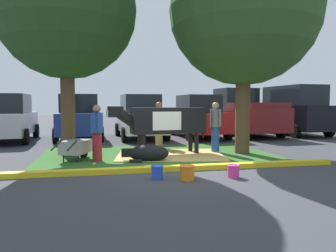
# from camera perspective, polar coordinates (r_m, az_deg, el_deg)

# --- Properties ---
(ground_plane) EXTENTS (80.00, 80.00, 0.00)m
(ground_plane) POSITION_cam_1_polar(r_m,az_deg,el_deg) (8.11, 1.25, -7.43)
(ground_plane) COLOR #38383D
(grass_island) EXTENTS (7.13, 4.49, 0.02)m
(grass_island) POSITION_cam_1_polar(r_m,az_deg,el_deg) (10.08, -1.79, -5.13)
(grass_island) COLOR #2D5B23
(grass_island) RESTS_ON ground
(curb_yellow) EXTENTS (8.33, 0.24, 0.12)m
(curb_yellow) POSITION_cam_1_polar(r_m,az_deg,el_deg) (7.76, 1.39, -7.49)
(curb_yellow) COLOR yellow
(curb_yellow) RESTS_ON ground
(hay_bedding) EXTENTS (3.55, 2.90, 0.04)m
(hay_bedding) POSITION_cam_1_polar(r_m,az_deg,el_deg) (9.96, 0.36, -5.14)
(hay_bedding) COLOR tan
(hay_bedding) RESTS_ON ground
(shade_tree_left) EXTENTS (4.21, 4.21, 6.55)m
(shade_tree_left) POSITION_cam_1_polar(r_m,az_deg,el_deg) (10.61, -17.67, 19.24)
(shade_tree_left) COLOR #4C3823
(shade_tree_left) RESTS_ON ground
(shade_tree_right) EXTENTS (4.71, 4.71, 6.90)m
(shade_tree_right) POSITION_cam_1_polar(r_m,az_deg,el_deg) (10.94, 13.38, 19.37)
(shade_tree_right) COLOR #4C3823
(shade_tree_right) RESTS_ON ground
(cow_holstein) EXTENTS (3.13, 0.96, 1.53)m
(cow_holstein) POSITION_cam_1_polar(r_m,az_deg,el_deg) (10.01, -0.57, 0.94)
(cow_holstein) COLOR black
(cow_holstein) RESTS_ON ground
(calf_lying) EXTENTS (1.33, 0.63, 0.48)m
(calf_lying) POSITION_cam_1_polar(r_m,az_deg,el_deg) (8.88, -3.66, -4.87)
(calf_lying) COLOR black
(calf_lying) RESTS_ON ground
(person_handler) EXTENTS (0.34, 0.51, 1.66)m
(person_handler) POSITION_cam_1_polar(r_m,az_deg,el_deg) (10.59, 8.43, 0.07)
(person_handler) COLOR #23478C
(person_handler) RESTS_ON ground
(person_visitor_near) EXTENTS (0.50, 0.34, 1.67)m
(person_visitor_near) POSITION_cam_1_polar(r_m,az_deg,el_deg) (11.52, -1.62, 0.47)
(person_visitor_near) COLOR #9E7F5B
(person_visitor_near) RESTS_ON ground
(person_visitor_far) EXTENTS (0.34, 0.51, 1.57)m
(person_visitor_far) POSITION_cam_1_polar(r_m,az_deg,el_deg) (9.03, -12.50, -0.95)
(person_visitor_far) COLOR maroon
(person_visitor_far) RESTS_ON ground
(wheelbarrow) EXTENTS (1.02, 1.59, 0.63)m
(wheelbarrow) POSITION_cam_1_polar(r_m,az_deg,el_deg) (9.39, -15.97, -3.63)
(wheelbarrow) COLOR gray
(wheelbarrow) RESTS_ON ground
(bucket_blue) EXTENTS (0.27, 0.27, 0.29)m
(bucket_blue) POSITION_cam_1_polar(r_m,az_deg,el_deg) (6.91, -1.94, -8.15)
(bucket_blue) COLOR blue
(bucket_blue) RESTS_ON ground
(bucket_orange) EXTENTS (0.33, 0.33, 0.31)m
(bucket_orange) POSITION_cam_1_polar(r_m,az_deg,el_deg) (6.84, 3.44, -8.21)
(bucket_orange) COLOR orange
(bucket_orange) RESTS_ON ground
(bucket_pink) EXTENTS (0.28, 0.28, 0.28)m
(bucket_pink) POSITION_cam_1_polar(r_m,az_deg,el_deg) (7.20, 11.54, -7.78)
(bucket_pink) COLOR #EA3893
(bucket_pink) RESTS_ON ground
(sedan_silver) EXTENTS (2.17, 4.47, 2.02)m
(sedan_silver) POSITION_cam_1_polar(r_m,az_deg,el_deg) (15.27, -26.52, 1.22)
(sedan_silver) COLOR silver
(sedan_silver) RESTS_ON ground
(sedan_blue) EXTENTS (2.17, 4.47, 2.02)m
(sedan_blue) POSITION_cam_1_polar(r_m,az_deg,el_deg) (15.10, -15.52, 1.47)
(sedan_blue) COLOR navy
(sedan_blue) RESTS_ON ground
(hatchback_white) EXTENTS (2.17, 4.47, 2.02)m
(hatchback_white) POSITION_cam_1_polar(r_m,az_deg,el_deg) (14.97, -4.98, 1.58)
(hatchback_white) COLOR silver
(hatchback_white) RESTS_ON ground
(sedan_red) EXTENTS (2.17, 4.47, 2.02)m
(sedan_red) POSITION_cam_1_polar(r_m,az_deg,el_deg) (15.45, 5.36, 1.65)
(sedan_red) COLOR red
(sedan_red) RESTS_ON ground
(pickup_truck_black) EXTENTS (2.40, 5.48, 2.42)m
(pickup_truck_black) POSITION_cam_1_polar(r_m,az_deg,el_deg) (16.89, 13.15, 2.20)
(pickup_truck_black) COLOR maroon
(pickup_truck_black) RESTS_ON ground
(suv_black) EXTENTS (2.28, 4.68, 2.52)m
(suv_black) POSITION_cam_1_polar(r_m,az_deg,el_deg) (17.89, 21.32, 2.62)
(suv_black) COLOR black
(suv_black) RESTS_ON ground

